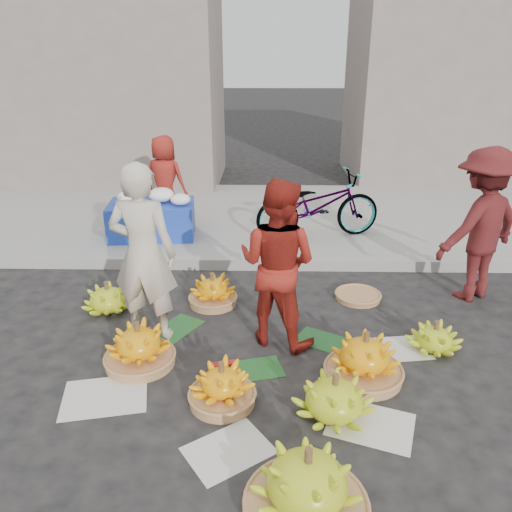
{
  "coord_description": "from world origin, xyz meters",
  "views": [
    {
      "loc": [
        0.06,
        -4.05,
        2.71
      ],
      "look_at": [
        -0.04,
        0.89,
        0.7
      ],
      "focal_mm": 35.0,
      "sensor_mm": 36.0,
      "label": 1
    }
  ],
  "objects_px": {
    "flower_table": "(152,217)",
    "bicycle": "(318,205)",
    "banana_bunch_0": "(139,346)",
    "vendor_cream": "(143,254)",
    "banana_bunch_4": "(365,358)"
  },
  "relations": [
    {
      "from": "flower_table",
      "to": "bicycle",
      "type": "height_order",
      "value": "bicycle"
    },
    {
      "from": "banana_bunch_0",
      "to": "vendor_cream",
      "type": "distance_m",
      "value": 0.89
    },
    {
      "from": "banana_bunch_0",
      "to": "banana_bunch_4",
      "type": "height_order",
      "value": "banana_bunch_4"
    },
    {
      "from": "bicycle",
      "to": "banana_bunch_0",
      "type": "bearing_deg",
      "value": 135.18
    },
    {
      "from": "banana_bunch_4",
      "to": "vendor_cream",
      "type": "relative_size",
      "value": 0.43
    },
    {
      "from": "bicycle",
      "to": "banana_bunch_4",
      "type": "bearing_deg",
      "value": 168.24
    },
    {
      "from": "banana_bunch_0",
      "to": "banana_bunch_4",
      "type": "distance_m",
      "value": 2.06
    },
    {
      "from": "banana_bunch_4",
      "to": "bicycle",
      "type": "height_order",
      "value": "bicycle"
    },
    {
      "from": "banana_bunch_0",
      "to": "banana_bunch_4",
      "type": "bearing_deg",
      "value": -4.69
    },
    {
      "from": "banana_bunch_0",
      "to": "vendor_cream",
      "type": "xyz_separation_m",
      "value": [
        -0.02,
        0.52,
        0.71
      ]
    },
    {
      "from": "banana_bunch_0",
      "to": "bicycle",
      "type": "distance_m",
      "value": 3.78
    },
    {
      "from": "banana_bunch_4",
      "to": "bicycle",
      "type": "distance_m",
      "value": 3.41
    },
    {
      "from": "banana_bunch_0",
      "to": "bicycle",
      "type": "relative_size",
      "value": 0.39
    },
    {
      "from": "banana_bunch_0",
      "to": "vendor_cream",
      "type": "relative_size",
      "value": 0.4
    },
    {
      "from": "flower_table",
      "to": "bicycle",
      "type": "bearing_deg",
      "value": -5.41
    }
  ]
}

